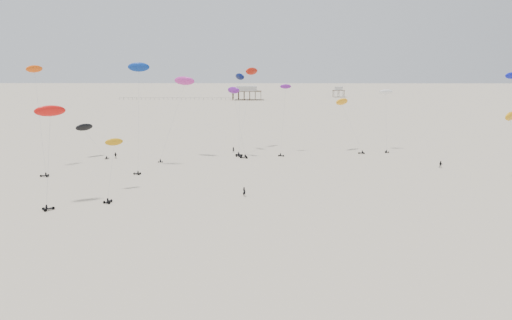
{
  "coord_description": "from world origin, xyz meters",
  "views": [
    {
      "loc": [
        1.29,
        -8.86,
        25.85
      ],
      "look_at": [
        0.0,
        88.0,
        7.0
      ],
      "focal_mm": 35.0,
      "sensor_mm": 36.0,
      "label": 1
    }
  ],
  "objects_px": {
    "pavilion_small": "(339,93)",
    "rig_7": "(237,111)",
    "pavilion_main": "(247,94)",
    "spectator_0": "(244,196)"
  },
  "relations": [
    {
      "from": "pavilion_main",
      "to": "spectator_0",
      "type": "distance_m",
      "value": 263.78
    },
    {
      "from": "pavilion_main",
      "to": "pavilion_small",
      "type": "xyz_separation_m",
      "value": [
        70.0,
        30.0,
        -0.74
      ]
    },
    {
      "from": "rig_7",
      "to": "spectator_0",
      "type": "xyz_separation_m",
      "value": [
        3.45,
        -41.36,
        -13.03
      ]
    },
    {
      "from": "pavilion_main",
      "to": "rig_7",
      "type": "distance_m",
      "value": 222.48
    },
    {
      "from": "pavilion_main",
      "to": "spectator_0",
      "type": "bearing_deg",
      "value": -88.33
    },
    {
      "from": "rig_7",
      "to": "spectator_0",
      "type": "relative_size",
      "value": 8.94
    },
    {
      "from": "pavilion_main",
      "to": "pavilion_small",
      "type": "bearing_deg",
      "value": 23.2
    },
    {
      "from": "pavilion_main",
      "to": "rig_7",
      "type": "height_order",
      "value": "rig_7"
    },
    {
      "from": "pavilion_small",
      "to": "spectator_0",
      "type": "xyz_separation_m",
      "value": [
        -62.32,
        -293.63,
        -3.49
      ]
    },
    {
      "from": "pavilion_small",
      "to": "rig_7",
      "type": "relative_size",
      "value": 0.46
    }
  ]
}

